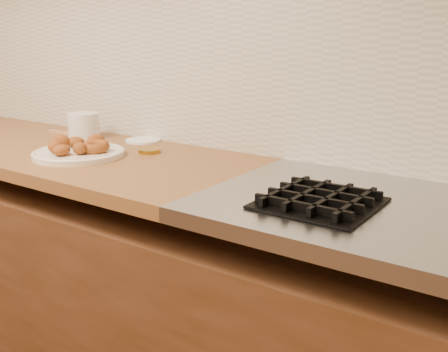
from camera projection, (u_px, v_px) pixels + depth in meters
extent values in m
cube|color=tan|center=(167.00, 17.00, 1.87)|extent=(4.00, 0.02, 2.70)
cube|color=#563120|center=(117.00, 294.00, 1.88)|extent=(3.60, 0.60, 0.77)
cube|color=beige|center=(166.00, 60.00, 1.90)|extent=(3.60, 0.02, 0.60)
cube|color=black|center=(319.00, 203.00, 1.24)|extent=(0.26, 0.26, 0.01)
cube|color=black|center=(286.00, 191.00, 1.28)|extent=(0.01, 0.24, 0.02)
cube|color=black|center=(302.00, 207.00, 1.16)|extent=(0.24, 0.01, 0.02)
cube|color=black|center=(308.00, 195.00, 1.25)|extent=(0.01, 0.24, 0.02)
cube|color=black|center=(314.00, 200.00, 1.21)|extent=(0.24, 0.01, 0.02)
cube|color=black|center=(331.00, 199.00, 1.22)|extent=(0.01, 0.24, 0.02)
cube|color=black|center=(325.00, 194.00, 1.26)|extent=(0.24, 0.01, 0.02)
cube|color=black|center=(356.00, 204.00, 1.18)|extent=(0.01, 0.24, 0.02)
cube|color=black|center=(335.00, 188.00, 1.30)|extent=(0.24, 0.01, 0.02)
cylinder|color=silver|center=(79.00, 154.00, 1.73)|extent=(0.30, 0.30, 0.02)
torus|color=#925119|center=(95.00, 147.00, 1.71)|extent=(0.11, 0.11, 0.04)
ellipsoid|color=#925119|center=(75.00, 142.00, 1.78)|extent=(0.08, 0.08, 0.04)
ellipsoid|color=#925119|center=(61.00, 141.00, 1.76)|extent=(0.08, 0.07, 0.05)
ellipsoid|color=#925119|center=(55.00, 147.00, 1.69)|extent=(0.06, 0.06, 0.04)
ellipsoid|color=#925119|center=(61.00, 150.00, 1.66)|extent=(0.07, 0.07, 0.04)
ellipsoid|color=#925119|center=(96.00, 140.00, 1.78)|extent=(0.07, 0.07, 0.04)
ellipsoid|color=#925119|center=(80.00, 148.00, 1.67)|extent=(0.06, 0.06, 0.04)
cylinder|color=silver|center=(84.00, 126.00, 2.01)|extent=(0.14, 0.14, 0.10)
cylinder|color=white|center=(143.00, 140.00, 1.97)|extent=(0.17, 0.17, 0.01)
cylinder|color=#A47E20|center=(149.00, 151.00, 1.78)|extent=(0.10, 0.10, 0.01)
cube|color=#A87D53|center=(61.00, 133.00, 2.10)|extent=(0.16, 0.02, 0.01)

